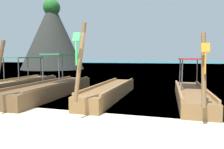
# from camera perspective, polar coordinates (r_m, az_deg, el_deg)

# --- Properties ---
(ground) EXTENTS (120.00, 120.00, 0.00)m
(ground) POSITION_cam_1_polar(r_m,az_deg,el_deg) (5.67, -9.03, -13.34)
(ground) COLOR beige
(sea_water) EXTENTS (120.00, 120.00, 0.00)m
(sea_water) POSITION_cam_1_polar(r_m,az_deg,el_deg) (66.09, 13.99, 3.09)
(sea_water) COLOR #147A89
(sea_water) RESTS_ON ground
(longtail_boat_turquoise_ribbon) EXTENTS (1.67, 7.33, 2.42)m
(longtail_boat_turquoise_ribbon) POSITION_cam_1_polar(r_m,az_deg,el_deg) (12.35, -25.73, -2.50)
(longtail_boat_turquoise_ribbon) COLOR brown
(longtail_boat_turquoise_ribbon) RESTS_ON ground
(longtail_boat_pink_ribbon) EXTENTS (1.21, 6.30, 2.32)m
(longtail_boat_pink_ribbon) POSITION_cam_1_polar(r_m,az_deg,el_deg) (9.74, -16.16, -3.76)
(longtail_boat_pink_ribbon) COLOR brown
(longtail_boat_pink_ribbon) RESTS_ON ground
(longtail_boat_green_ribbon) EXTENTS (1.08, 6.13, 2.82)m
(longtail_boat_green_ribbon) POSITION_cam_1_polar(r_m,az_deg,el_deg) (8.86, -0.60, -4.79)
(longtail_boat_green_ribbon) COLOR brown
(longtail_boat_green_ribbon) RESTS_ON ground
(longtail_boat_orange_ribbon) EXTENTS (1.11, 5.75, 2.45)m
(longtail_boat_orange_ribbon) POSITION_cam_1_polar(r_m,az_deg,el_deg) (8.76, 21.29, -5.08)
(longtail_boat_orange_ribbon) COLOR brown
(longtail_boat_orange_ribbon) RESTS_ON ground
(karst_rock) EXTENTS (9.41, 9.35, 10.47)m
(karst_rock) POSITION_cam_1_polar(r_m,az_deg,el_deg) (32.69, -16.54, 10.34)
(karst_rock) COLOR #2D302B
(karst_rock) RESTS_ON ground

